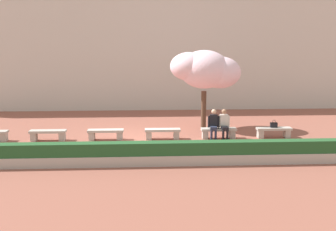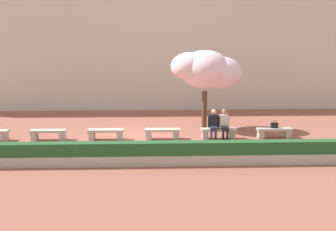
{
  "view_description": "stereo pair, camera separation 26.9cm",
  "coord_description": "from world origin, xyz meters",
  "px_view_note": "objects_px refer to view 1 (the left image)",
  "views": [
    {
      "loc": [
        0.56,
        -16.59,
        4.11
      ],
      "look_at": [
        1.47,
        0.2,
        1.0
      ],
      "focal_mm": 42.0,
      "sensor_mm": 36.0,
      "label": 1
    },
    {
      "loc": [
        0.82,
        -16.61,
        4.11
      ],
      "look_at": [
        1.47,
        0.2,
        1.0
      ],
      "focal_mm": 42.0,
      "sensor_mm": 36.0,
      "label": 2
    }
  ],
  "objects_px": {
    "stone_bench_near_west": "(48,134)",
    "person_seated_right": "(224,123)",
    "handbag": "(274,125)",
    "cherry_tree_main": "(205,70)",
    "stone_bench_east_end": "(219,132)",
    "stone_bench_far_east": "(274,131)",
    "stone_bench_center": "(106,133)",
    "person_seated_left": "(214,123)",
    "stone_bench_near_east": "(163,132)"
  },
  "relations": [
    {
      "from": "stone_bench_near_east",
      "to": "handbag",
      "type": "distance_m",
      "value": 4.91
    },
    {
      "from": "person_seated_left",
      "to": "cherry_tree_main",
      "type": "bearing_deg",
      "value": 92.26
    },
    {
      "from": "stone_bench_east_end",
      "to": "person_seated_left",
      "type": "distance_m",
      "value": 0.47
    },
    {
      "from": "stone_bench_near_west",
      "to": "handbag",
      "type": "relative_size",
      "value": 4.53
    },
    {
      "from": "stone_bench_near_west",
      "to": "person_seated_right",
      "type": "height_order",
      "value": "person_seated_right"
    },
    {
      "from": "handbag",
      "to": "stone_bench_near_east",
      "type": "bearing_deg",
      "value": -179.74
    },
    {
      "from": "stone_bench_near_west",
      "to": "person_seated_left",
      "type": "xyz_separation_m",
      "value": [
        7.12,
        -0.05,
        0.4
      ]
    },
    {
      "from": "stone_bench_near_west",
      "to": "person_seated_left",
      "type": "relative_size",
      "value": 1.19
    },
    {
      "from": "stone_bench_center",
      "to": "cherry_tree_main",
      "type": "distance_m",
      "value": 5.66
    },
    {
      "from": "person_seated_left",
      "to": "person_seated_right",
      "type": "xyz_separation_m",
      "value": [
        0.46,
        -0.0,
        0.0
      ]
    },
    {
      "from": "person_seated_left",
      "to": "stone_bench_near_east",
      "type": "bearing_deg",
      "value": 178.64
    },
    {
      "from": "stone_bench_far_east",
      "to": "cherry_tree_main",
      "type": "height_order",
      "value": "cherry_tree_main"
    },
    {
      "from": "stone_bench_center",
      "to": "cherry_tree_main",
      "type": "height_order",
      "value": "cherry_tree_main"
    },
    {
      "from": "stone_bench_east_end",
      "to": "cherry_tree_main",
      "type": "distance_m",
      "value": 3.33
    },
    {
      "from": "stone_bench_center",
      "to": "handbag",
      "type": "distance_m",
      "value": 7.36
    },
    {
      "from": "cherry_tree_main",
      "to": "stone_bench_near_east",
      "type": "bearing_deg",
      "value": -135.21
    },
    {
      "from": "stone_bench_near_east",
      "to": "handbag",
      "type": "bearing_deg",
      "value": 0.26
    },
    {
      "from": "stone_bench_near_west",
      "to": "stone_bench_center",
      "type": "height_order",
      "value": "same"
    },
    {
      "from": "stone_bench_center",
      "to": "person_seated_right",
      "type": "distance_m",
      "value": 5.15
    },
    {
      "from": "stone_bench_near_west",
      "to": "stone_bench_east_end",
      "type": "xyz_separation_m",
      "value": [
        7.36,
        0.0,
        0.0
      ]
    },
    {
      "from": "person_seated_right",
      "to": "stone_bench_east_end",
      "type": "bearing_deg",
      "value": 166.67
    },
    {
      "from": "stone_bench_far_east",
      "to": "person_seated_left",
      "type": "height_order",
      "value": "person_seated_left"
    },
    {
      "from": "stone_bench_near_east",
      "to": "person_seated_right",
      "type": "height_order",
      "value": "person_seated_right"
    },
    {
      "from": "person_seated_right",
      "to": "stone_bench_near_west",
      "type": "bearing_deg",
      "value": 179.6
    },
    {
      "from": "handbag",
      "to": "cherry_tree_main",
      "type": "distance_m",
      "value": 4.15
    },
    {
      "from": "cherry_tree_main",
      "to": "stone_bench_east_end",
      "type": "bearing_deg",
      "value": -81.33
    },
    {
      "from": "stone_bench_east_end",
      "to": "person_seated_left",
      "type": "height_order",
      "value": "person_seated_left"
    },
    {
      "from": "stone_bench_near_west",
      "to": "cherry_tree_main",
      "type": "relative_size",
      "value": 0.41
    },
    {
      "from": "stone_bench_east_end",
      "to": "person_seated_right",
      "type": "distance_m",
      "value": 0.47
    },
    {
      "from": "stone_bench_far_east",
      "to": "stone_bench_near_east",
      "type": "bearing_deg",
      "value": 180.0
    },
    {
      "from": "stone_bench_near_west",
      "to": "person_seated_right",
      "type": "bearing_deg",
      "value": -0.4
    },
    {
      "from": "person_seated_left",
      "to": "stone_bench_center",
      "type": "bearing_deg",
      "value": 179.35
    },
    {
      "from": "stone_bench_center",
      "to": "handbag",
      "type": "height_order",
      "value": "handbag"
    },
    {
      "from": "stone_bench_center",
      "to": "person_seated_left",
      "type": "distance_m",
      "value": 4.68
    },
    {
      "from": "stone_bench_near_west",
      "to": "stone_bench_center",
      "type": "bearing_deg",
      "value": 0.0
    },
    {
      "from": "stone_bench_near_east",
      "to": "stone_bench_center",
      "type": "bearing_deg",
      "value": 180.0
    },
    {
      "from": "handbag",
      "to": "stone_bench_far_east",
      "type": "bearing_deg",
      "value": -78.35
    },
    {
      "from": "stone_bench_near_east",
      "to": "cherry_tree_main",
      "type": "xyz_separation_m",
      "value": [
        2.13,
        2.11,
        2.56
      ]
    },
    {
      "from": "stone_bench_near_west",
      "to": "handbag",
      "type": "height_order",
      "value": "handbag"
    },
    {
      "from": "stone_bench_east_end",
      "to": "person_seated_left",
      "type": "relative_size",
      "value": 1.19
    },
    {
      "from": "cherry_tree_main",
      "to": "handbag",
      "type": "bearing_deg",
      "value": -37.05
    },
    {
      "from": "handbag",
      "to": "stone_bench_east_end",
      "type": "bearing_deg",
      "value": -179.47
    },
    {
      "from": "stone_bench_near_east",
      "to": "handbag",
      "type": "relative_size",
      "value": 4.53
    },
    {
      "from": "stone_bench_east_end",
      "to": "stone_bench_far_east",
      "type": "relative_size",
      "value": 1.0
    },
    {
      "from": "stone_bench_near_east",
      "to": "person_seated_left",
      "type": "bearing_deg",
      "value": -1.36
    },
    {
      "from": "stone_bench_far_east",
      "to": "person_seated_left",
      "type": "xyz_separation_m",
      "value": [
        -2.69,
        -0.05,
        0.4
      ]
    },
    {
      "from": "stone_bench_near_east",
      "to": "cherry_tree_main",
      "type": "relative_size",
      "value": 0.41
    },
    {
      "from": "stone_bench_center",
      "to": "cherry_tree_main",
      "type": "xyz_separation_m",
      "value": [
        4.58,
        2.11,
        2.56
      ]
    },
    {
      "from": "stone_bench_near_east",
      "to": "stone_bench_far_east",
      "type": "height_order",
      "value": "same"
    },
    {
      "from": "person_seated_left",
      "to": "stone_bench_near_west",
      "type": "bearing_deg",
      "value": 179.58
    }
  ]
}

